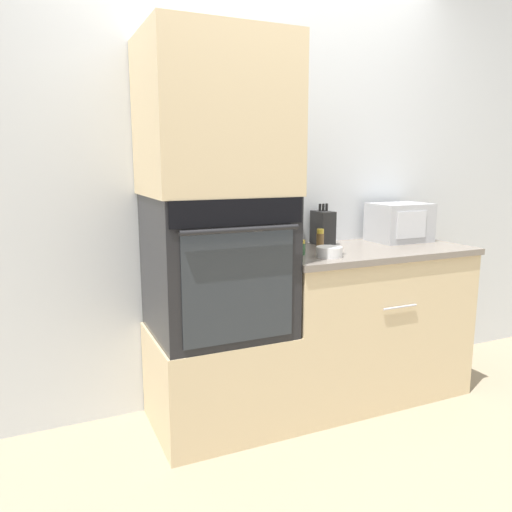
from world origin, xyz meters
TOP-DOWN VIEW (x-y plane):
  - ground_plane at (0.00, 0.00)m, footprint 12.00×12.00m
  - wall_back at (0.00, 0.63)m, footprint 8.00×0.05m
  - oven_cabinet_base at (-0.35, 0.30)m, footprint 0.69×0.60m
  - wall_oven at (-0.35, 0.30)m, footprint 0.67×0.64m
  - oven_cabinet_upper at (-0.35, 0.30)m, footprint 0.69×0.60m
  - counter_unit at (0.59, 0.30)m, footprint 1.20×0.63m
  - microwave at (0.92, 0.42)m, footprint 0.35×0.27m
  - knife_block at (0.41, 0.50)m, footprint 0.09×0.15m
  - bowl at (0.23, 0.14)m, footprint 0.14×0.14m
  - condiment_jar_near at (0.07, 0.31)m, footprint 0.04×0.04m
  - condiment_jar_mid at (0.30, 0.35)m, footprint 0.04×0.04m
  - condiment_jar_far at (0.12, 0.26)m, footprint 0.06×0.06m

SIDE VIEW (x-z plane):
  - ground_plane at x=0.00m, z-range 0.00..0.00m
  - oven_cabinet_base at x=-0.35m, z-range 0.00..0.53m
  - counter_unit at x=0.59m, z-range 0.00..0.90m
  - wall_oven at x=-0.35m, z-range 0.53..1.24m
  - bowl at x=0.23m, z-range 0.90..0.96m
  - condiment_jar_far at x=0.12m, z-range 0.90..0.98m
  - condiment_jar_near at x=0.07m, z-range 0.90..0.99m
  - condiment_jar_mid at x=0.30m, z-range 0.90..1.02m
  - knife_block at x=0.41m, z-range 0.88..1.13m
  - microwave at x=0.92m, z-range 0.90..1.14m
  - wall_back at x=0.00m, z-range 0.00..2.50m
  - oven_cabinet_upper at x=-0.35m, z-range 1.23..1.99m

